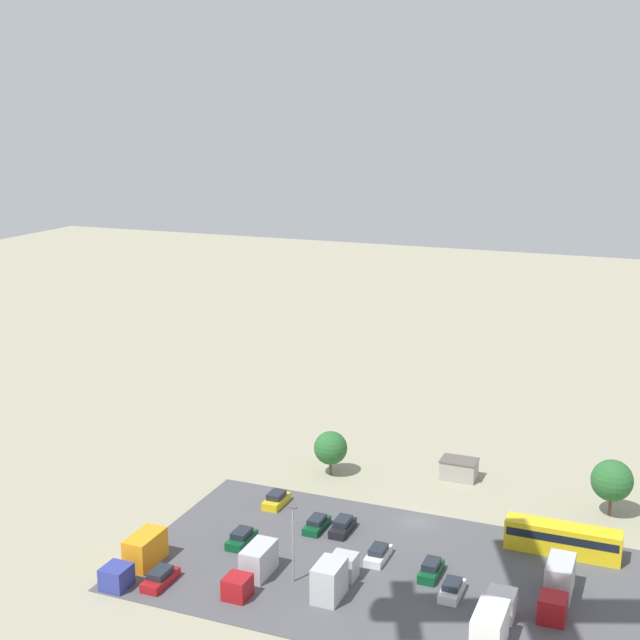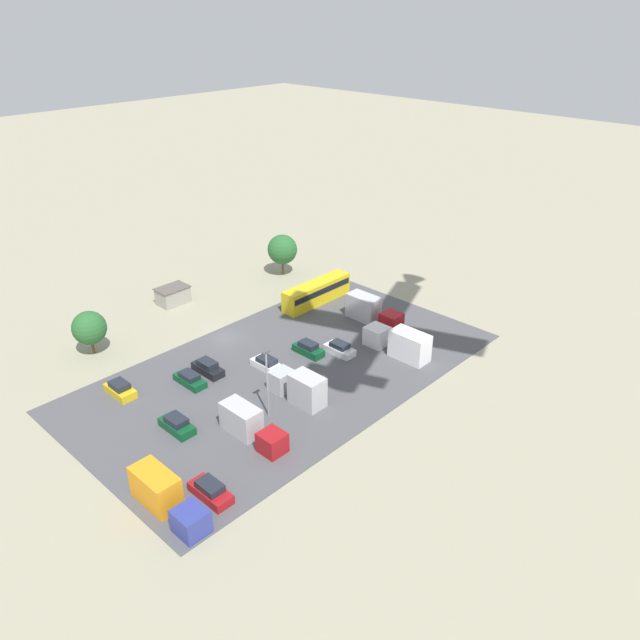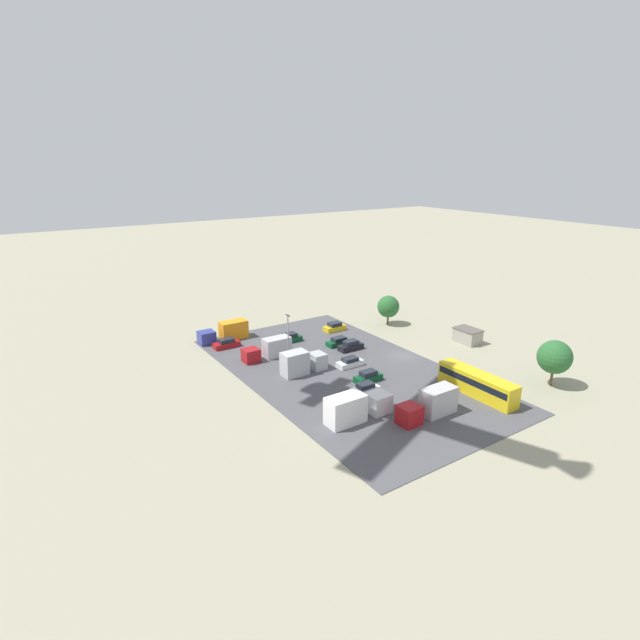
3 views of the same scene
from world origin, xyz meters
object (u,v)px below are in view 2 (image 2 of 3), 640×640
at_px(parked_car_3, 308,349).
at_px(parked_car_4, 120,389).
at_px(parked_car_6, 190,379).
at_px(parked_car_7, 210,491).
at_px(bus, 317,292).
at_px(parked_truck_0, 250,425).
at_px(parked_truck_4, 300,388).
at_px(shed_building, 173,295).
at_px(parked_truck_3, 165,497).
at_px(parked_car_2, 267,364).
at_px(parked_car_5, 340,349).
at_px(parked_car_1, 208,368).
at_px(parked_truck_2, 400,343).
at_px(parked_car_0, 177,425).
at_px(parked_truck_1, 371,311).

relative_size(parked_car_3, parked_car_4, 1.02).
distance_m(parked_car_6, parked_car_7, 19.39).
relative_size(bus, parked_truck_0, 1.46).
bearing_deg(parked_truck_4, parked_car_6, 119.28).
distance_m(parked_car_4, parked_car_7, 20.86).
distance_m(shed_building, parked_truck_3, 42.91).
bearing_deg(shed_building, parked_car_2, 83.18).
xyz_separation_m(shed_building, parked_car_4, (18.15, 15.92, -0.54)).
bearing_deg(parked_car_2, parked_truck_3, -153.00).
distance_m(parked_car_3, parked_car_5, 3.97).
bearing_deg(parked_car_4, parked_truck_3, -109.30).
height_order(shed_building, parked_car_4, shed_building).
bearing_deg(parked_car_5, parked_car_4, -26.20).
distance_m(parked_car_1, parked_truck_2, 24.00).
xyz_separation_m(bus, parked_truck_4, (19.57, 16.20, -0.08)).
xyz_separation_m(parked_car_3, parked_car_5, (-2.83, 2.79, -0.06)).
relative_size(shed_building, parked_truck_4, 0.65).
height_order(parked_car_0, parked_car_4, parked_car_0).
bearing_deg(parked_car_6, parked_car_5, -24.63).
xyz_separation_m(bus, parked_car_0, (32.28, 10.82, -1.06)).
distance_m(parked_car_0, parked_car_1, 11.29).
bearing_deg(parked_car_3, parked_car_4, -23.09).
distance_m(parked_car_0, parked_truck_4, 13.84).
xyz_separation_m(parked_car_2, parked_truck_3, (21.98, 11.20, 0.87)).
xyz_separation_m(parked_truck_2, parked_truck_4, (15.84, -1.95, 0.01)).
bearing_deg(parked_truck_1, parked_truck_2, 61.87).
height_order(parked_car_1, parked_truck_4, parked_truck_4).
height_order(parked_car_7, parked_truck_0, parked_truck_0).
relative_size(parked_truck_0, parked_truck_4, 1.15).
distance_m(parked_truck_0, parked_truck_3, 12.06).
bearing_deg(shed_building, parked_truck_3, 54.64).
bearing_deg(parked_truck_2, parked_car_1, 144.23).
distance_m(parked_car_1, parked_car_4, 10.32).
relative_size(parked_car_2, parked_car_7, 0.95).
relative_size(shed_building, parked_car_7, 1.02).
distance_m(parked_truck_1, parked_truck_3, 41.53).
height_order(parked_car_6, parked_truck_1, parked_truck_1).
bearing_deg(parked_truck_1, bus, -85.53).
distance_m(parked_car_0, parked_truck_1, 33.07).
bearing_deg(parked_car_0, parked_car_1, 36.28).
xyz_separation_m(parked_car_4, parked_car_7, (3.05, 20.63, -0.00)).
distance_m(bus, parked_car_4, 32.90).
xyz_separation_m(parked_car_5, parked_truck_2, (-5.05, 5.66, 1.00)).
height_order(parked_car_7, parked_truck_3, parked_truck_3).
distance_m(parked_car_1, parked_truck_4, 12.63).
height_order(parked_car_2, parked_truck_4, parked_truck_4).
xyz_separation_m(parked_car_2, parked_truck_0, (10.18, 8.71, 0.83)).
height_order(bus, parked_car_6, bus).
bearing_deg(parked_car_5, parked_truck_2, 131.70).
bearing_deg(parked_car_2, parked_car_4, 152.78).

